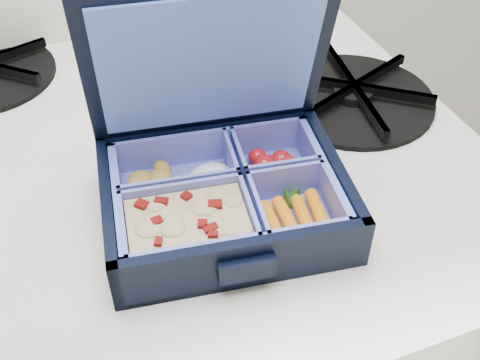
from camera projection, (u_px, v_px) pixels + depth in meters
name	position (u px, v px, depth m)	size (l,w,h in m)	color
bento_box	(224.00, 197.00, 0.56)	(0.22, 0.17, 0.05)	black
burner_grate	(354.00, 91.00, 0.72)	(0.20, 0.20, 0.03)	black
fork	(285.00, 104.00, 0.72)	(0.02, 0.16, 0.01)	silver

